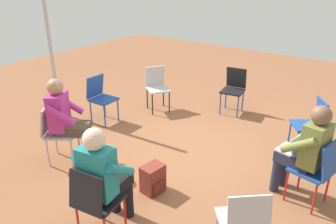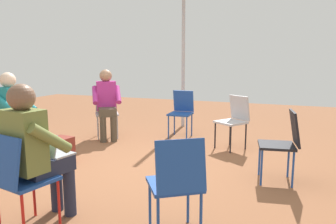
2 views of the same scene
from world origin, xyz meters
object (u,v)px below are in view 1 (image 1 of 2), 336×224
chair_southeast (243,222)px  chair_east (317,168)px  backpack_near_laptop_user (153,180)px  chair_northwest (157,85)px  chair_north (234,87)px  chair_northeast (313,122)px  chair_west (100,96)px  chair_southwest (56,129)px  person_in_magenta (66,117)px  person_with_laptop (306,148)px  person_in_teal (104,174)px  chair_south (95,199)px

chair_southeast → chair_east: same height
chair_east → backpack_near_laptop_user: 1.93m
chair_northwest → chair_southeast: (2.93, -2.48, 0.00)m
chair_north → chair_east: (1.98, -1.97, 0.00)m
chair_east → chair_northeast: bearing=27.7°
chair_northwest → chair_west: same height
chair_west → chair_southwest: 1.38m
chair_southeast → backpack_near_laptop_user: size_ratio=2.36×
chair_northwest → person_in_magenta: size_ratio=0.69×
chair_east → person_with_laptop: bearing=90.0°
person_with_laptop → backpack_near_laptop_user: bearing=133.5°
chair_northwest → person_in_teal: bearing=62.6°
chair_north → backpack_near_laptop_user: (0.32, -2.88, -0.34)m
chair_north → chair_northwest: same height
chair_northeast → chair_southwest: 3.71m
person_in_teal → chair_northwest: bearing=109.9°
chair_north → person_with_laptop: bearing=124.0°
chair_northeast → chair_east: (0.36, -1.23, 0.00)m
chair_east → backpack_near_laptop_user: (-1.67, -0.91, -0.34)m
chair_east → person_with_laptop: 0.26m
chair_south → chair_northwest: bearing=109.0°
chair_south → person_in_teal: size_ratio=0.69×
chair_north → chair_southwest: size_ratio=1.00×
person_in_teal → backpack_near_laptop_user: (-0.02, 0.79, -0.54)m
chair_southwest → person_in_teal: size_ratio=0.69×
chair_south → chair_north: bearing=86.4°
chair_south → chair_southwest: size_ratio=1.00×
chair_east → person_in_magenta: (-3.08, -1.05, 0.20)m
person_in_magenta → backpack_near_laptop_user: 1.52m
person_in_teal → chair_north: bearing=86.2°
chair_south → person_in_magenta: bearing=141.8°
chair_north → chair_south: size_ratio=1.00×
person_with_laptop → chair_northwest: bearing=80.7°
chair_east → chair_south: bearing=150.2°
chair_northeast → person_in_magenta: person_in_magenta is taller
chair_southeast → chair_northwest: bearing=98.2°
chair_north → chair_west: same height
chair_southeast → person_in_teal: person_in_teal is taller
chair_southeast → chair_west: same height
chair_west → person_in_teal: bearing=46.3°
chair_east → chair_southwest: bearing=120.9°
person_in_teal → person_in_magenta: same height
chair_northeast → chair_southwest: size_ratio=1.00×
chair_northeast → chair_southeast: (0.05, -2.53, 0.00)m
chair_southeast → person_in_teal: size_ratio=0.69×
chair_northeast → person_in_magenta: 3.55m
person_with_laptop → chair_southwest: bearing=122.4°
chair_south → person_in_teal: (-0.03, 0.16, 0.20)m
chair_southeast → chair_east: bearing=34.8°
chair_southeast → person_in_magenta: (-2.76, 0.24, 0.20)m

